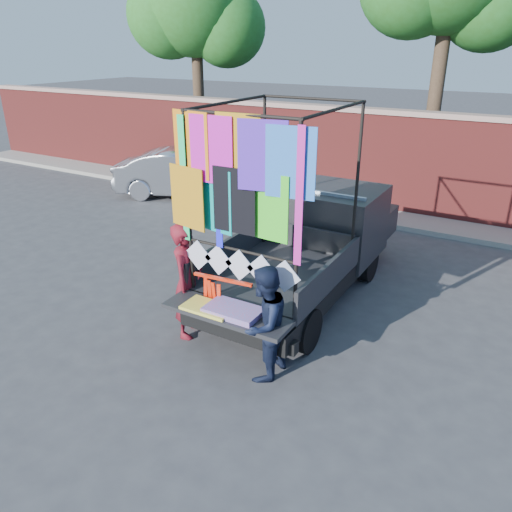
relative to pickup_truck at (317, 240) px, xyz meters
The scene contains 9 objects.
ground 2.34m from the pickup_truck, 102.86° to the right, with size 90.00×90.00×0.00m, color #38383A.
brick_wall 4.93m from the pickup_truck, 95.67° to the left, with size 30.00×0.45×2.61m.
curb 4.28m from the pickup_truck, 96.61° to the left, with size 30.00×1.20×0.12m, color gray.
tree_left 10.13m from the pickup_truck, 139.26° to the left, with size 4.20×3.30×7.05m.
pickup_truck is the anchor object (origin of this frame).
sedan 6.48m from the pickup_truck, 148.62° to the left, with size 1.41×4.03×1.33m, color #B0B2B8.
woman 2.74m from the pickup_truck, 110.28° to the right, with size 0.65×0.43×1.78m, color maroon.
man 2.98m from the pickup_truck, 79.40° to the right, with size 0.77×0.60×1.59m, color #151D35.
streamer_bundle 2.78m from the pickup_truck, 96.16° to the right, with size 0.89×0.13×0.61m.
Camera 1 is at (3.73, -5.66, 4.13)m, focal length 35.00 mm.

